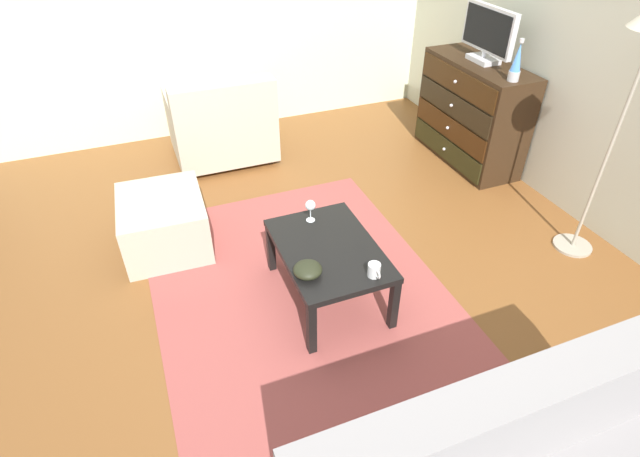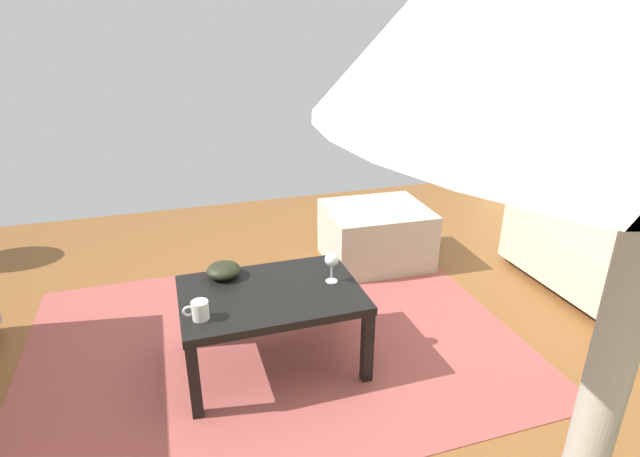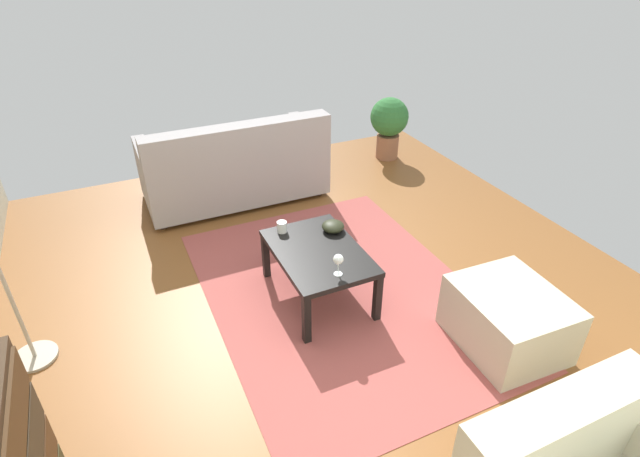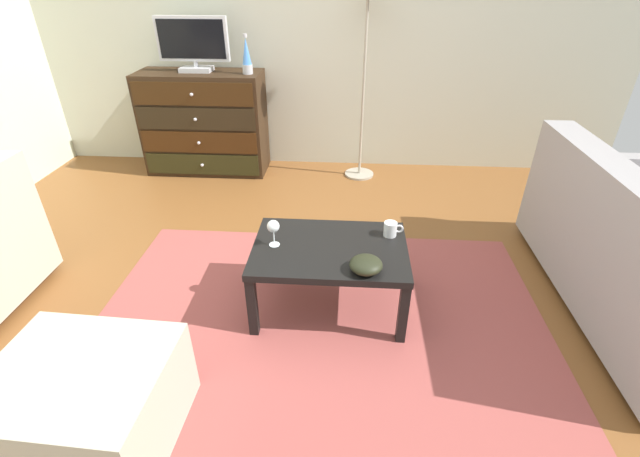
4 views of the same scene
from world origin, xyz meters
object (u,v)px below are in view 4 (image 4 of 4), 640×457
at_px(mug, 391,229).
at_px(coffee_table, 330,254).
at_px(lava_lamp, 247,56).
at_px(standing_lamp, 368,1).
at_px(bowl_decorative, 366,265).
at_px(ottoman, 87,404).
at_px(tv, 193,43).
at_px(wine_glass, 273,227).
at_px(dresser, 205,123).

bearing_deg(mug, coffee_table, -157.15).
relative_size(lava_lamp, mug, 2.89).
bearing_deg(lava_lamp, mug, -56.73).
bearing_deg(lava_lamp, standing_lamp, -0.28).
bearing_deg(bowl_decorative, ottoman, -148.25).
bearing_deg(lava_lamp, ottoman, -92.54).
xyz_separation_m(lava_lamp, ottoman, (-0.13, -2.87, -0.89)).
relative_size(lava_lamp, coffee_table, 0.38).
height_order(tv, lava_lamp, tv).
bearing_deg(tv, ottoman, -83.01).
bearing_deg(wine_glass, bowl_decorative, -22.37).
xyz_separation_m(lava_lamp, mug, (1.18, -1.80, -0.63)).
relative_size(dresser, bowl_decorative, 6.69).
relative_size(tv, ottoman, 0.91).
bearing_deg(coffee_table, standing_lamp, 84.20).
relative_size(coffee_table, ottoman, 1.24).
distance_m(lava_lamp, coffee_table, 2.23).
bearing_deg(dresser, tv, 123.01).
bearing_deg(coffee_table, dresser, 123.33).
bearing_deg(mug, wine_glass, -167.35).
distance_m(lava_lamp, standing_lamp, 1.12).
relative_size(ottoman, standing_lamp, 0.39).
height_order(tv, bowl_decorative, tv).
relative_size(wine_glass, ottoman, 0.22).
bearing_deg(standing_lamp, ottoman, -112.02).
xyz_separation_m(wine_glass, bowl_decorative, (0.51, -0.21, -0.08)).
distance_m(coffee_table, wine_glass, 0.36).
bearing_deg(ottoman, wine_glass, 54.94).
xyz_separation_m(coffee_table, wine_glass, (-0.31, -0.00, 0.17)).
distance_m(coffee_table, ottoman, 1.34).
bearing_deg(ottoman, standing_lamp, 67.98).
bearing_deg(coffee_table, mug, 22.85).
relative_size(mug, ottoman, 0.16).
height_order(lava_lamp, mug, lava_lamp).
height_order(coffee_table, wine_glass, wine_glass).
xyz_separation_m(wine_glass, mug, (0.66, 0.15, -0.07)).
distance_m(dresser, tv, 0.71).
relative_size(wine_glass, mug, 1.38).
height_order(coffee_table, ottoman, coffee_table).
xyz_separation_m(mug, bowl_decorative, (-0.15, -0.36, -0.00)).
bearing_deg(bowl_decorative, mug, 67.09).
bearing_deg(standing_lamp, bowl_decorative, -90.07).
xyz_separation_m(wine_glass, standing_lamp, (0.51, 1.94, 0.99)).
bearing_deg(coffee_table, lava_lamp, 113.24).
relative_size(tv, mug, 5.59).
bearing_deg(standing_lamp, tv, 177.27).
bearing_deg(tv, standing_lamp, -2.73).
bearing_deg(standing_lamp, dresser, 178.15).
height_order(lava_lamp, coffee_table, lava_lamp).
height_order(tv, wine_glass, tv).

